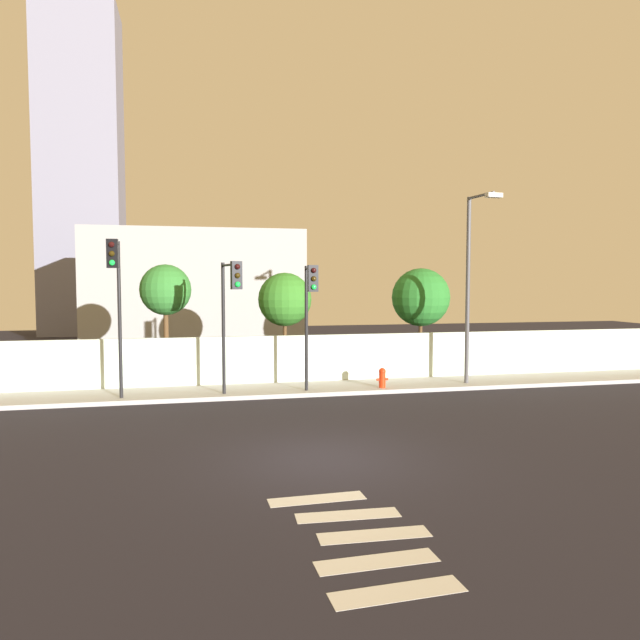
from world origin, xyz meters
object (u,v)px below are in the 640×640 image
object	(u,v)px
traffic_light_right	(310,300)
fire_hydrant	(382,377)
traffic_light_left	(230,298)
roadside_tree_midright	(421,297)
street_lamp_curbside	(471,275)
roadside_tree_midleft	(285,300)
roadside_tree_leftmost	(165,291)
traffic_light_center	(116,285)

from	to	relation	value
traffic_light_right	fire_hydrant	bearing A→B (deg)	8.75
traffic_light_left	roadside_tree_midright	size ratio (longest dim) A/B	0.98
street_lamp_curbside	traffic_light_right	bearing A→B (deg)	-175.50
traffic_light_left	roadside_tree_midleft	xyz separation A→B (m)	(2.49, 4.27, -0.19)
street_lamp_curbside	roadside_tree_midleft	size ratio (longest dim) A/B	1.60
roadside_tree_leftmost	traffic_light_right	bearing A→B (deg)	-38.57
traffic_light_left	fire_hydrant	world-z (taller)	traffic_light_left
roadside_tree_midright	traffic_light_left	bearing A→B (deg)	-153.19
traffic_light_center	fire_hydrant	size ratio (longest dim) A/B	7.12
traffic_light_right	street_lamp_curbside	size ratio (longest dim) A/B	0.63
street_lamp_curbside	roadside_tree_leftmost	distance (m)	11.82
traffic_light_center	traffic_light_right	size ratio (longest dim) A/B	1.17
fire_hydrant	roadside_tree_leftmost	world-z (taller)	roadside_tree_leftmost
roadside_tree_leftmost	traffic_light_left	bearing A→B (deg)	-62.24
street_lamp_curbside	roadside_tree_leftmost	world-z (taller)	street_lamp_curbside
street_lamp_curbside	roadside_tree_midleft	world-z (taller)	street_lamp_curbside
traffic_light_right	roadside_tree_midright	bearing A→B (deg)	34.89
roadside_tree_leftmost	roadside_tree_midleft	world-z (taller)	roadside_tree_leftmost
traffic_light_center	roadside_tree_midleft	distance (m)	7.34
street_lamp_curbside	fire_hydrant	size ratio (longest dim) A/B	9.68
traffic_light_left	traffic_light_center	size ratio (longest dim) A/B	0.87
traffic_light_left	roadside_tree_midleft	size ratio (longest dim) A/B	1.03
roadside_tree_leftmost	street_lamp_curbside	bearing A→B (deg)	-17.17
traffic_light_center	roadside_tree_midleft	size ratio (longest dim) A/B	1.18
traffic_light_left	roadside_tree_leftmost	bearing A→B (deg)	117.76
traffic_light_center	roadside_tree_leftmost	size ratio (longest dim) A/B	1.10
traffic_light_right	fire_hydrant	world-z (taller)	traffic_light_right
traffic_light_right	roadside_tree_midleft	distance (m)	3.99
traffic_light_right	roadside_tree_leftmost	world-z (taller)	roadside_tree_leftmost
fire_hydrant	traffic_light_center	bearing A→B (deg)	-177.01
traffic_light_left	roadside_tree_midleft	world-z (taller)	traffic_light_left
traffic_light_left	roadside_tree_midright	xyz separation A→B (m)	(8.45, 4.27, -0.13)
traffic_light_center	roadside_tree_midright	world-z (taller)	traffic_light_center
traffic_light_center	roadside_tree_midright	distance (m)	12.73
roadside_tree_leftmost	fire_hydrant	bearing A→B (deg)	-24.55
street_lamp_curbside	roadside_tree_midleft	distance (m)	7.48
fire_hydrant	roadside_tree_leftmost	distance (m)	9.11
traffic_light_left	traffic_light_right	size ratio (longest dim) A/B	1.02
fire_hydrant	traffic_light_right	bearing A→B (deg)	-171.25
traffic_light_right	street_lamp_curbside	xyz separation A→B (m)	(6.29, 0.50, 0.90)
roadside_tree_leftmost	traffic_light_center	bearing A→B (deg)	-108.71
street_lamp_curbside	roadside_tree_midright	xyz separation A→B (m)	(-0.58, 3.49, -0.93)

